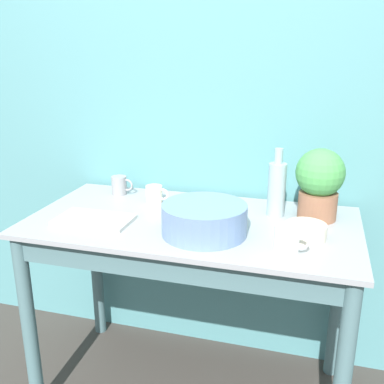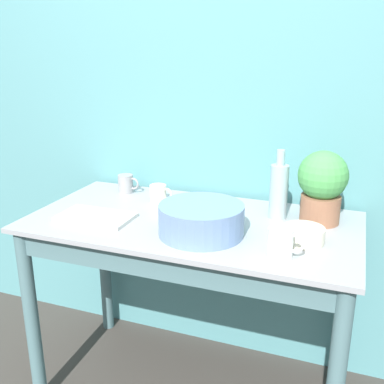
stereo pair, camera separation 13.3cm
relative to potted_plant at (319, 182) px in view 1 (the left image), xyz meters
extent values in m
cube|color=teal|center=(-0.49, 0.24, 0.20)|extent=(6.00, 0.05, 2.40)
cylinder|color=slate|center=(-1.11, -0.46, -0.59)|extent=(0.06, 0.06, 0.82)
cylinder|color=slate|center=(-1.11, 0.14, -0.59)|extent=(0.06, 0.06, 0.82)
cylinder|color=slate|center=(0.13, 0.14, -0.59)|extent=(0.06, 0.06, 0.82)
cube|color=slate|center=(-0.49, -0.46, -0.23)|extent=(1.24, 0.02, 0.10)
cube|color=#93999E|center=(-0.49, -0.16, -0.17)|extent=(1.34, 0.69, 0.02)
cylinder|color=#8C5B42|center=(0.00, 0.00, -0.10)|extent=(0.16, 0.16, 0.11)
sphere|color=#47994C|center=(0.00, 0.00, 0.04)|extent=(0.20, 0.20, 0.20)
cylinder|color=#6684B2|center=(-0.41, -0.29, -0.10)|extent=(0.32, 0.32, 0.12)
cylinder|color=#93B2BC|center=(-0.17, -0.01, -0.05)|extent=(0.07, 0.07, 0.22)
cylinder|color=#93B2BC|center=(-0.17, -0.01, 0.10)|extent=(0.03, 0.03, 0.06)
cylinder|color=gray|center=(-0.92, 0.07, -0.11)|extent=(0.07, 0.07, 0.09)
torus|color=gray|center=(-0.88, 0.07, -0.11)|extent=(0.06, 0.01, 0.06)
cylinder|color=beige|center=(-0.71, 0.00, -0.12)|extent=(0.07, 0.07, 0.08)
torus|color=beige|center=(-0.67, 0.00, -0.11)|extent=(0.05, 0.01, 0.05)
cylinder|color=white|center=(-0.09, -0.37, -0.11)|extent=(0.08, 0.08, 0.10)
torus|color=white|center=(-0.05, -0.37, -0.10)|extent=(0.07, 0.01, 0.07)
cylinder|color=beige|center=(-0.04, -0.22, -0.13)|extent=(0.15, 0.15, 0.06)
cube|color=beige|center=(-0.87, -0.29, -0.15)|extent=(0.30, 0.18, 0.02)
camera|label=1|loc=(-0.02, -1.81, 0.51)|focal=42.00mm
camera|label=2|loc=(0.11, -1.77, 0.51)|focal=42.00mm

